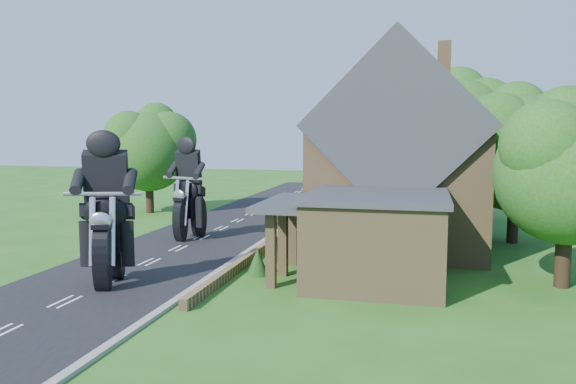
% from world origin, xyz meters
% --- Properties ---
extents(ground, '(120.00, 120.00, 0.00)m').
position_xyz_m(ground, '(0.00, 0.00, 0.00)').
color(ground, '#245819').
rests_on(ground, ground).
extents(road, '(7.00, 80.00, 0.02)m').
position_xyz_m(road, '(0.00, 0.00, 0.01)').
color(road, black).
rests_on(road, ground).
extents(kerb, '(0.30, 80.00, 0.12)m').
position_xyz_m(kerb, '(3.65, 0.00, 0.06)').
color(kerb, gray).
rests_on(kerb, ground).
extents(garden_wall, '(0.30, 22.00, 0.40)m').
position_xyz_m(garden_wall, '(4.30, 5.00, 0.20)').
color(garden_wall, olive).
rests_on(garden_wall, ground).
extents(house, '(9.54, 8.64, 10.24)m').
position_xyz_m(house, '(10.49, 6.00, 4.34)').
color(house, olive).
rests_on(house, ground).
extents(annex, '(7.05, 5.94, 3.44)m').
position_xyz_m(annex, '(9.87, -0.80, 1.77)').
color(annex, olive).
rests_on(annex, ground).
extents(tree_house_right, '(6.51, 6.00, 8.40)m').
position_xyz_m(tree_house_right, '(16.65, 8.62, 5.19)').
color(tree_house_right, black).
rests_on(tree_house_right, ground).
extents(tree_behind_house, '(7.81, 7.20, 10.08)m').
position_xyz_m(tree_behind_house, '(14.18, 16.14, 6.23)').
color(tree_behind_house, black).
rests_on(tree_behind_house, ground).
extents(tree_behind_left, '(6.94, 6.40, 9.16)m').
position_xyz_m(tree_behind_left, '(8.16, 17.13, 5.73)').
color(tree_behind_left, black).
rests_on(tree_behind_left, ground).
extents(tree_far_road, '(6.08, 5.60, 7.84)m').
position_xyz_m(tree_far_road, '(-6.86, 14.11, 4.84)').
color(tree_far_road, black).
rests_on(tree_far_road, ground).
extents(shrub_a, '(0.90, 0.90, 1.10)m').
position_xyz_m(shrub_a, '(5.30, -1.00, 0.55)').
color(shrub_a, '#153811').
rests_on(shrub_a, ground).
extents(shrub_b, '(0.90, 0.90, 1.10)m').
position_xyz_m(shrub_b, '(5.30, 1.50, 0.55)').
color(shrub_b, '#153811').
rests_on(shrub_b, ground).
extents(shrub_c, '(0.90, 0.90, 1.10)m').
position_xyz_m(shrub_c, '(5.30, 4.00, 0.55)').
color(shrub_c, '#153811').
rests_on(shrub_c, ground).
extents(shrub_d, '(0.90, 0.90, 1.10)m').
position_xyz_m(shrub_d, '(5.30, 9.00, 0.55)').
color(shrub_d, '#153811').
rests_on(shrub_d, ground).
extents(shrub_e, '(0.90, 0.90, 1.10)m').
position_xyz_m(shrub_e, '(5.30, 11.50, 0.55)').
color(shrub_e, '#153811').
rests_on(shrub_e, ground).
extents(shrub_f, '(0.90, 0.90, 1.10)m').
position_xyz_m(shrub_f, '(5.30, 14.00, 0.55)').
color(shrub_f, '#153811').
rests_on(shrub_f, ground).
extents(motorcycle_lead, '(0.95, 1.92, 1.74)m').
position_xyz_m(motorcycle_lead, '(0.34, -3.79, 0.87)').
color(motorcycle_lead, black).
rests_on(motorcycle_lead, ground).
extents(motorcycle_follow, '(0.92, 1.82, 1.65)m').
position_xyz_m(motorcycle_follow, '(-0.41, 5.38, 0.82)').
color(motorcycle_follow, black).
rests_on(motorcycle_follow, ground).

